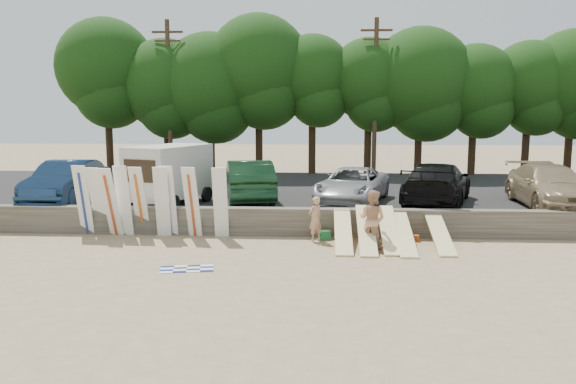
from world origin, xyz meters
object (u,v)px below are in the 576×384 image
object	(u,v)px
box_trailer	(169,172)
beachgoer_b	(372,219)
cooler	(324,235)
car_2	(352,185)
car_1	(249,180)
car_3	(437,183)
car_4	(550,186)
beachgoer_a	(315,219)
car_0	(66,182)

from	to	relation	value
box_trailer	beachgoer_b	world-z (taller)	box_trailer
cooler	car_2	bearing A→B (deg)	53.28
car_1	car_2	world-z (taller)	car_1
box_trailer	car_3	xyz separation A→B (m)	(10.87, 0.93, -0.50)
car_4	cooler	bearing A→B (deg)	-157.60
beachgoer_a	cooler	size ratio (longest dim) A/B	4.11
car_0	beachgoer_b	xyz separation A→B (m)	(12.23, -4.34, -0.61)
beachgoer_a	car_2	bearing A→B (deg)	-152.33
box_trailer	car_2	bearing A→B (deg)	27.11
car_4	beachgoer_b	bearing A→B (deg)	-147.01
car_2	car_1	bearing A→B (deg)	-167.36
car_2	beachgoer_b	bearing A→B (deg)	-70.00
car_3	cooler	distance (m)	6.18
car_1	cooler	xyz separation A→B (m)	(3.18, -4.16, -1.40)
beachgoer_b	car_0	bearing A→B (deg)	11.20
beachgoer_b	cooler	world-z (taller)	beachgoer_b
car_3	car_1	bearing A→B (deg)	16.40
box_trailer	car_2	size ratio (longest dim) A/B	0.80
car_1	beachgoer_b	xyz separation A→B (m)	(4.73, -5.26, -0.60)
car_0	car_1	distance (m)	7.56
car_2	car_4	distance (m)	7.77
car_3	cooler	world-z (taller)	car_3
box_trailer	cooler	size ratio (longest dim) A/B	10.96
car_2	car_4	size ratio (longest dim) A/B	0.91
car_0	cooler	bearing A→B (deg)	-18.56
car_0	cooler	distance (m)	11.25
car_2	car_3	world-z (taller)	car_3
car_2	beachgoer_a	distance (m)	4.50
beachgoer_b	car_1	bearing A→B (deg)	-17.32
car_1	car_3	bearing A→B (deg)	165.80
box_trailer	beachgoer_b	distance (m)	8.85
box_trailer	car_0	distance (m)	4.47
beachgoer_a	car_3	bearing A→B (deg)	177.02
box_trailer	car_4	xyz separation A→B (m)	(15.16, 0.36, -0.52)
cooler	car_0	bearing A→B (deg)	142.95
car_0	beachgoer_b	world-z (taller)	car_0
car_1	car_3	xyz separation A→B (m)	(7.80, -0.29, -0.02)
car_4	car_1	bearing A→B (deg)	178.05
beachgoer_a	car_1	bearing A→B (deg)	-100.04
car_0	beachgoer_b	distance (m)	12.99
car_4	box_trailer	bearing A→B (deg)	-176.51
car_1	car_3	distance (m)	7.81
car_3	beachgoer_a	xyz separation A→B (m)	(-4.94, -4.14, -0.76)
car_0	car_2	size ratio (longest dim) A/B	1.01
car_2	beachgoer_b	world-z (taller)	car_2
car_0	beachgoer_b	size ratio (longest dim) A/B	2.73
car_2	beachgoer_a	size ratio (longest dim) A/B	3.32
car_2	cooler	bearing A→B (deg)	-90.89
car_3	beachgoer_b	distance (m)	5.87
car_1	beachgoer_a	world-z (taller)	car_1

